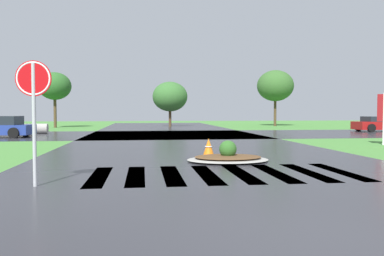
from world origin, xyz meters
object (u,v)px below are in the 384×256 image
Objects in this scene: median_island at (228,157)px; drainage_pipe_stack at (24,129)px; traffic_cone at (209,148)px; stop_sign at (34,93)px; car_silver_hatch at (382,124)px.

drainage_pipe_stack is (-11.10, 16.99, 0.22)m from median_island.
stop_sign is at bearing -132.76° from traffic_cone.
traffic_cone is at bearing -55.60° from drainage_pipe_stack.
stop_sign is 6.46m from median_island.
car_silver_hatch is at bearing -0.33° from drainage_pipe_stack.
car_silver_hatch is at bearing 47.84° from stop_sign.
stop_sign is 0.84× the size of drainage_pipe_stack.
median_island is at bearing -56.83° from drainage_pipe_stack.
car_silver_hatch is 1.43× the size of drainage_pipe_stack.
car_silver_hatch is 27.31m from drainage_pipe_stack.
stop_sign is at bearing -73.54° from drainage_pipe_stack.
stop_sign reaches higher than median_island.
stop_sign reaches higher than car_silver_hatch.
drainage_pipe_stack is 18.94m from traffic_cone.
median_island reaches higher than traffic_cone.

